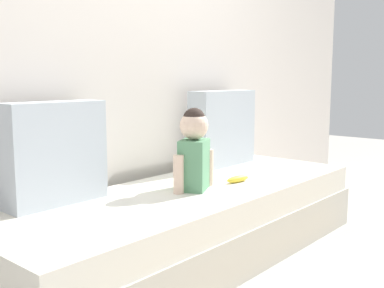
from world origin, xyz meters
The scene contains 7 objects.
ground_plane centered at (0.00, 0.00, 0.00)m, with size 12.00×12.00×0.00m, color #B2ADA3.
back_wall centered at (0.00, 0.53, 1.25)m, with size 5.63×0.10×2.50m, color silver.
couch centered at (0.00, 0.00, 0.20)m, with size 2.43×0.80×0.41m.
throw_pillow_left centered at (-0.67, 0.30, 0.66)m, with size 0.50×0.16×0.50m, color #B2BCC6.
throw_pillow_right centered at (0.67, 0.30, 0.67)m, with size 0.56×0.16×0.52m, color #B2BCC6.
toddler centered at (-0.01, -0.02, 0.64)m, with size 0.31×0.21×0.45m.
banana centered at (0.29, -0.10, 0.43)m, with size 0.17×0.04×0.04m, color yellow.
Camera 1 is at (-1.89, -1.64, 1.02)m, focal length 43.11 mm.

